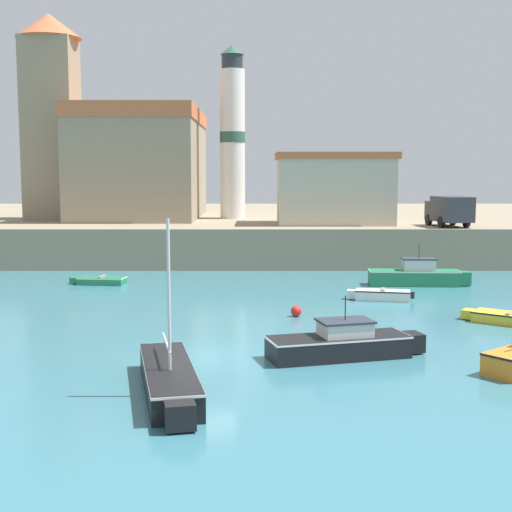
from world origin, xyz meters
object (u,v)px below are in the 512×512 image
object	(u,v)px
sailboat_black_1	(172,379)
dinghy_yellow_3	(511,318)
dinghy_white_0	(384,295)
lighthouse	(236,135)
motorboat_black_2	(346,343)
mooring_buoy	(299,311)
harbor_shed_mid_row	(337,188)
motorboat_green_6	(420,275)
truck_on_quay	(452,210)
church	(131,155)
dinghy_green_7	(103,280)

from	to	relation	value
sailboat_black_1	dinghy_yellow_3	size ratio (longest dim) A/B	1.89
dinghy_white_0	lighthouse	xyz separation A→B (m)	(-8.74, 23.36, 9.67)
motorboat_black_2	lighthouse	bearing A→B (deg)	98.44
mooring_buoy	harbor_shed_mid_row	bearing A→B (deg)	79.15
motorboat_green_6	truck_on_quay	size ratio (longest dim) A/B	1.35
church	mooring_buoy	bearing A→B (deg)	-65.61
dinghy_white_0	mooring_buoy	size ratio (longest dim) A/B	6.92
church	dinghy_yellow_3	bearing A→B (deg)	-53.49
dinghy_white_0	motorboat_black_2	bearing A→B (deg)	-106.38
dinghy_green_7	harbor_shed_mid_row	xyz separation A→B (m)	(15.62, 11.44, 5.39)
motorboat_green_6	lighthouse	size ratio (longest dim) A/B	0.42
dinghy_green_7	lighthouse	world-z (taller)	lighthouse
sailboat_black_1	truck_on_quay	xyz separation A→B (m)	(16.77, 30.25, 3.66)
motorboat_black_2	harbor_shed_mid_row	xyz separation A→B (m)	(2.76, 28.87, 5.09)
sailboat_black_1	motorboat_green_6	distance (m)	24.71
mooring_buoy	lighthouse	bearing A→B (deg)	98.06
motorboat_black_2	dinghy_yellow_3	world-z (taller)	motorboat_black_2
dinghy_white_0	dinghy_green_7	size ratio (longest dim) A/B	1.03
sailboat_black_1	motorboat_black_2	distance (m)	7.36
motorboat_green_6	harbor_shed_mid_row	bearing A→B (deg)	107.72
dinghy_yellow_3	harbor_shed_mid_row	size ratio (longest dim) A/B	0.41
harbor_shed_mid_row	truck_on_quay	bearing A→B (deg)	-20.13
sailboat_black_1	lighthouse	distance (m)	40.75
mooring_buoy	lighthouse	xyz separation A→B (m)	(-3.92, 27.69, 9.72)
dinghy_green_7	sailboat_black_1	bearing A→B (deg)	-72.39
motorboat_green_6	lighthouse	xyz separation A→B (m)	(-11.80, 18.30, 9.35)
motorboat_green_6	lighthouse	distance (m)	23.70
dinghy_yellow_3	dinghy_green_7	distance (m)	24.02
sailboat_black_1	lighthouse	xyz separation A→B (m)	(0.71, 39.62, 9.51)
dinghy_white_0	motorboat_green_6	world-z (taller)	motorboat_green_6
motorboat_green_6	harbor_shed_mid_row	world-z (taller)	harbor_shed_mid_row
motorboat_black_2	harbor_shed_mid_row	distance (m)	29.44
dinghy_green_7	lighthouse	bearing A→B (deg)	66.90
motorboat_black_2	truck_on_quay	xyz separation A→B (m)	(10.82, 25.91, 3.58)
motorboat_black_2	lighthouse	size ratio (longest dim) A/B	0.42
motorboat_black_2	mooring_buoy	bearing A→B (deg)	99.84
harbor_shed_mid_row	motorboat_black_2	bearing A→B (deg)	-95.47
dinghy_white_0	truck_on_quay	bearing A→B (deg)	62.39
dinghy_green_7	harbor_shed_mid_row	size ratio (longest dim) A/B	0.39
lighthouse	sailboat_black_1	bearing A→B (deg)	-91.02
dinghy_green_7	mooring_buoy	xyz separation A→B (m)	(11.54, -9.84, 0.01)
dinghy_yellow_3	motorboat_green_6	world-z (taller)	motorboat_green_6
mooring_buoy	church	bearing A→B (deg)	114.39
dinghy_white_0	harbor_shed_mid_row	distance (m)	17.78
dinghy_yellow_3	mooring_buoy	size ratio (longest dim) A/B	7.18
dinghy_green_7	church	size ratio (longest dim) A/B	0.21
lighthouse	truck_on_quay	size ratio (longest dim) A/B	3.18
truck_on_quay	lighthouse	bearing A→B (deg)	149.74
truck_on_quay	harbor_shed_mid_row	bearing A→B (deg)	159.87
motorboat_black_2	church	world-z (taller)	church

